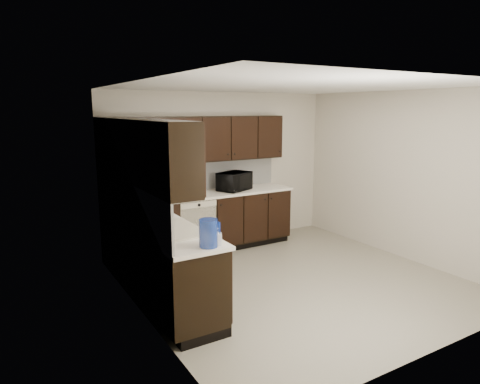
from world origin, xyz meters
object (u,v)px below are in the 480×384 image
at_px(toaster_oven, 173,188).
at_px(blue_pitcher, 208,233).
at_px(storage_bin, 136,200).
at_px(sink, 173,236).
at_px(microwave, 234,181).

height_order(toaster_oven, blue_pitcher, blue_pitcher).
relative_size(toaster_oven, storage_bin, 0.85).
bearing_deg(sink, blue_pitcher, -82.69).
bearing_deg(toaster_oven, storage_bin, -151.30).
bearing_deg(toaster_oven, blue_pitcher, -105.63).
bearing_deg(blue_pitcher, microwave, 35.37).
relative_size(microwave, toaster_oven, 1.33).
height_order(sink, blue_pitcher, blue_pitcher).
relative_size(sink, blue_pitcher, 3.06).
bearing_deg(storage_bin, blue_pitcher, -88.46).
height_order(microwave, blue_pitcher, microwave).
xyz_separation_m(sink, toaster_oven, (0.73, 1.76, 0.18)).
xyz_separation_m(storage_bin, blue_pitcher, (0.06, -2.05, 0.04)).
height_order(microwave, toaster_oven, microwave).
distance_m(microwave, storage_bin, 1.74).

